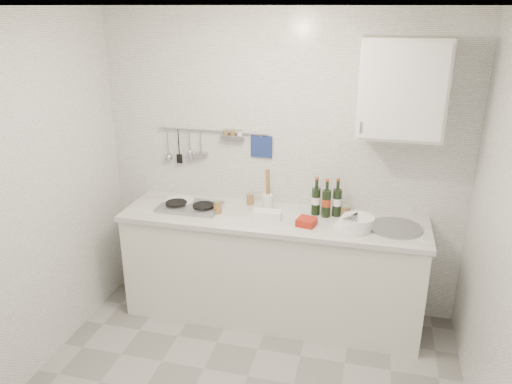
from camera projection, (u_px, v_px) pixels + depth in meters
The scene contains 16 objects.
ceiling at pixel (228, 6), 2.42m from camera, with size 3.00×3.00×0.00m, color silver.
back_wall at pixel (281, 166), 4.13m from camera, with size 3.00×0.02×2.50m, color silver.
wall_left at pixel (9, 213), 3.20m from camera, with size 0.02×2.80×2.50m, color silver.
counter at pixel (273, 270), 4.15m from camera, with size 2.44×0.64×0.96m.
wall_rail at pixel (210, 142), 4.18m from camera, with size 0.98×0.09×0.34m.
wall_cabinet at pixel (402, 88), 3.52m from camera, with size 0.60×0.38×0.70m.
plate_stack_hob at pixel (178, 202), 4.22m from camera, with size 0.26×0.26×0.04m.
plate_stack_sink at pixel (355, 223), 3.74m from camera, with size 0.30×0.29×0.10m.
wine_bottles at pixel (327, 197), 3.95m from camera, with size 0.24×0.11×0.31m.
butter_dish at pixel (267, 215), 3.93m from camera, with size 0.22×0.11×0.07m, color white.
strawberry_punnet at pixel (307, 222), 3.81m from camera, with size 0.13×0.13×0.06m, color #AE2613.
utensil_crock at pixel (267, 200), 4.09m from camera, with size 0.09×0.09×0.35m.
jar_a at pixel (250, 199), 4.20m from camera, with size 0.07×0.07×0.10m.
jar_b at pixel (346, 211), 3.95m from camera, with size 0.07×0.07×0.09m.
jar_c at pixel (326, 209), 4.00m from camera, with size 0.07×0.07×0.10m.
jar_d at pixel (218, 206), 4.03m from camera, with size 0.07×0.07×0.11m.
Camera 1 is at (0.76, -2.48, 2.50)m, focal length 35.00 mm.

